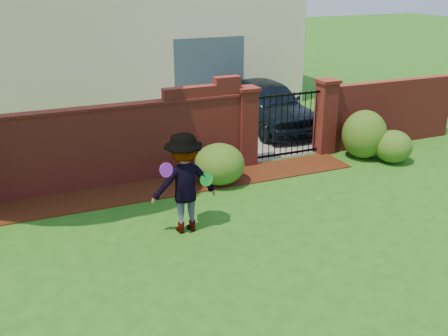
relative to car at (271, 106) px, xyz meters
name	(u,v)px	position (x,y,z in m)	size (l,w,h in m)	color
ground	(219,265)	(-4.32, -6.35, -0.72)	(80.00, 80.00, 0.01)	#205816
mulch_bed	(114,196)	(-5.27, -3.02, -0.70)	(11.10, 1.08, 0.03)	#341409
brick_wall	(51,151)	(-6.33, -2.35, 0.21)	(8.70, 0.31, 2.16)	maroon
brick_wall_return	(389,112)	(2.28, -2.35, 0.14)	(4.00, 0.25, 1.70)	maroon
pillar_left	(246,126)	(-1.92, -2.35, 0.24)	(0.50, 0.50, 1.88)	maroon
pillar_right	(326,116)	(0.28, -2.35, 0.24)	(0.50, 0.50, 1.88)	maroon
iron_gate	(287,125)	(-0.82, -2.35, 0.14)	(1.78, 0.03, 1.60)	black
driveway	(222,119)	(-0.82, 1.65, -0.71)	(3.20, 8.00, 0.01)	slate
house	(108,8)	(-3.32, 5.64, 2.45)	(12.40, 6.40, 6.30)	beige
car	(271,106)	(0.00, 0.00, 0.00)	(1.68, 4.18, 1.42)	black
shrub_left	(219,164)	(-2.99, -3.24, -0.26)	(1.10, 1.10, 0.90)	#235118
shrub_middle	(364,134)	(0.95, -3.07, -0.11)	(1.09, 1.09, 1.20)	#235118
shrub_right	(393,147)	(1.40, -3.63, -0.32)	(0.89, 0.89, 0.79)	#235118
man	(184,184)	(-4.41, -5.04, 0.19)	(1.17, 0.67, 1.81)	gray
frisbee_purple	(166,170)	(-4.81, -5.32, 0.61)	(0.25, 0.25, 0.02)	purple
frisbee_green	(206,179)	(-4.06, -5.17, 0.27)	(0.25, 0.25, 0.02)	green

